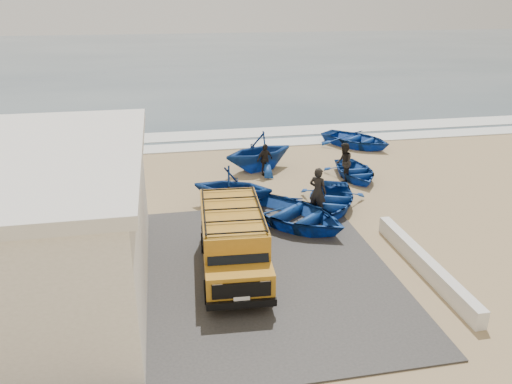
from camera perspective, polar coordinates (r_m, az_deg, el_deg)
ground at (r=17.57m, az=-0.73°, el=-5.78°), size 160.00×160.00×0.00m
slab at (r=15.62m, az=-6.73°, el=-9.63°), size 12.00×10.00×0.05m
ocean at (r=71.86m, az=-9.00°, el=14.98°), size 180.00×88.00×0.01m
surf_line at (r=28.65m, az=-5.03°, el=5.24°), size 180.00×1.60×0.06m
surf_wash at (r=31.04m, az=-5.54°, el=6.50°), size 180.00×2.20×0.04m
parapet at (r=16.55m, az=18.70°, el=-7.83°), size 0.35×6.00×0.55m
van at (r=15.39m, az=-2.64°, el=-5.41°), size 2.17×4.88×2.05m
boat_near_left at (r=18.71m, az=4.12°, el=-2.45°), size 5.35×5.56×0.94m
boat_near_right at (r=20.35m, az=8.51°, el=-0.82°), size 3.99×4.57×0.79m
boat_mid_left at (r=20.15m, az=-2.69°, el=0.59°), size 4.10×3.87×1.71m
boat_mid_right at (r=23.92m, az=11.26°, el=2.33°), size 2.37×3.32×0.69m
boat_far_left at (r=24.45m, az=0.31°, el=4.69°), size 4.52×4.23×1.91m
boat_far_right at (r=29.05m, az=11.38°, el=5.94°), size 4.84×5.05×0.85m
fisherman_front at (r=19.47m, az=7.07°, el=0.04°), size 0.84×0.83×1.95m
fisherman_middle at (r=23.27m, az=9.99°, el=3.34°), size 0.95×1.06×1.82m
fisherman_back at (r=23.77m, az=1.00°, el=3.71°), size 0.97×0.74×1.54m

